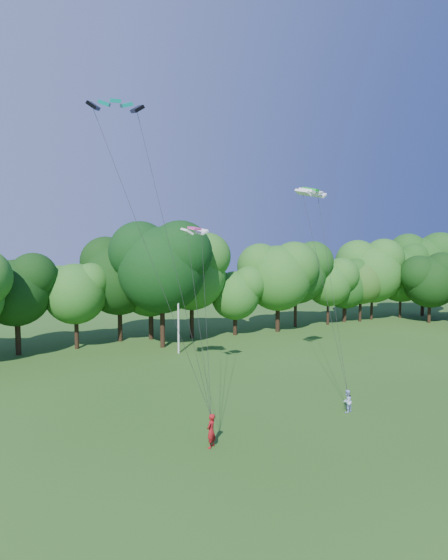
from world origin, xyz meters
name	(u,v)px	position (x,y,z in m)	size (l,w,h in m)	color
ground	(400,527)	(0.00, 0.00, 0.00)	(160.00, 160.00, 0.00)	#214B14
utility_pole	(178,317)	(2.62, 30.13, 3.83)	(1.40, 0.64, 7.41)	silver
kite_flyer_left	(211,431)	(-3.66, 9.69, 0.96)	(0.70, 0.46, 1.92)	maroon
kite_flyer_right	(347,401)	(6.67, 9.98, 0.77)	(0.75, 0.59, 1.55)	#B1C7F5
kite_teal	(115,101)	(-7.54, 14.02, 19.40)	(3.26, 2.02, 0.57)	#048E81
kite_green	(311,189)	(8.22, 16.08, 15.58)	(3.04, 2.11, 0.45)	green
kite_pink	(194,228)	(-1.18, 17.40, 12.42)	(2.02, 1.25, 0.30)	#DB3C90
tree_back_center	(162,262)	(2.04, 33.36, 9.38)	(10.32, 10.32, 15.01)	black
tree_back_east	(361,277)	(33.04, 35.09, 6.51)	(7.17, 7.17, 10.44)	#321E14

